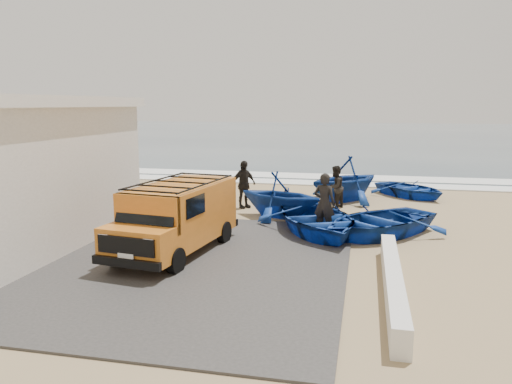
{
  "coord_description": "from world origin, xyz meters",
  "views": [
    {
      "loc": [
        4.32,
        -13.73,
        4.08
      ],
      "look_at": [
        0.8,
        2.2,
        1.2
      ],
      "focal_mm": 35.0,
      "sensor_mm": 36.0,
      "label": 1
    }
  ],
  "objects_px": {
    "boat_mid_left": "(280,195)",
    "fisherman_middle": "(335,187)",
    "van": "(177,215)",
    "parapet": "(393,282)",
    "boat_near_left": "(317,219)",
    "boat_far_right": "(410,189)",
    "boat_near_right": "(377,222)",
    "fisherman_back": "(244,184)",
    "boat_far_left": "(345,179)",
    "fisherman_front": "(324,203)"
  },
  "relations": [
    {
      "from": "boat_mid_left",
      "to": "fisherman_middle",
      "type": "distance_m",
      "value": 2.77
    },
    {
      "from": "van",
      "to": "boat_mid_left",
      "type": "relative_size",
      "value": 1.52
    },
    {
      "from": "parapet",
      "to": "van",
      "type": "relative_size",
      "value": 1.24
    },
    {
      "from": "boat_near_left",
      "to": "boat_far_right",
      "type": "relative_size",
      "value": 1.3
    },
    {
      "from": "boat_near_right",
      "to": "fisherman_back",
      "type": "distance_m",
      "value": 6.06
    },
    {
      "from": "fisherman_back",
      "to": "boat_near_left",
      "type": "bearing_deg",
      "value": -94.23
    },
    {
      "from": "van",
      "to": "boat_mid_left",
      "type": "bearing_deg",
      "value": 75.42
    },
    {
      "from": "boat_near_right",
      "to": "boat_far_left",
      "type": "height_order",
      "value": "boat_far_left"
    },
    {
      "from": "parapet",
      "to": "boat_near_left",
      "type": "height_order",
      "value": "boat_near_left"
    },
    {
      "from": "boat_mid_left",
      "to": "boat_far_right",
      "type": "bearing_deg",
      "value": -24.16
    },
    {
      "from": "parapet",
      "to": "boat_far_right",
      "type": "bearing_deg",
      "value": 83.84
    },
    {
      "from": "fisherman_front",
      "to": "fisherman_back",
      "type": "height_order",
      "value": "fisherman_front"
    },
    {
      "from": "boat_near_left",
      "to": "fisherman_back",
      "type": "relative_size",
      "value": 2.4
    },
    {
      "from": "fisherman_front",
      "to": "boat_far_left",
      "type": "bearing_deg",
      "value": -78.16
    },
    {
      "from": "boat_near_left",
      "to": "boat_far_right",
      "type": "xyz_separation_m",
      "value": [
        3.43,
        7.3,
        -0.11
      ]
    },
    {
      "from": "van",
      "to": "fisherman_front",
      "type": "xyz_separation_m",
      "value": [
        3.8,
        3.01,
        -0.09
      ]
    },
    {
      "from": "boat_near_left",
      "to": "parapet",
      "type": "bearing_deg",
      "value": -90.1
    },
    {
      "from": "parapet",
      "to": "fisherman_back",
      "type": "relative_size",
      "value": 3.17
    },
    {
      "from": "boat_far_left",
      "to": "fisherman_back",
      "type": "relative_size",
      "value": 1.93
    },
    {
      "from": "boat_far_left",
      "to": "fisherman_middle",
      "type": "bearing_deg",
      "value": -58.93
    },
    {
      "from": "boat_near_right",
      "to": "boat_mid_left",
      "type": "bearing_deg",
      "value": -166.99
    },
    {
      "from": "boat_near_left",
      "to": "fisherman_back",
      "type": "bearing_deg",
      "value": 109.55
    },
    {
      "from": "parapet",
      "to": "fisherman_back",
      "type": "distance_m",
      "value": 9.81
    },
    {
      "from": "van",
      "to": "fisherman_middle",
      "type": "bearing_deg",
      "value": 68.52
    },
    {
      "from": "fisherman_middle",
      "to": "boat_near_left",
      "type": "bearing_deg",
      "value": 22.89
    },
    {
      "from": "boat_mid_left",
      "to": "fisherman_middle",
      "type": "relative_size",
      "value": 1.87
    },
    {
      "from": "van",
      "to": "fisherman_front",
      "type": "relative_size",
      "value": 2.48
    },
    {
      "from": "boat_near_left",
      "to": "fisherman_middle",
      "type": "relative_size",
      "value": 2.68
    },
    {
      "from": "boat_near_right",
      "to": "boat_far_left",
      "type": "xyz_separation_m",
      "value": [
        -1.25,
        5.58,
        0.51
      ]
    },
    {
      "from": "van",
      "to": "boat_far_right",
      "type": "relative_size",
      "value": 1.38
    },
    {
      "from": "van",
      "to": "fisherman_middle",
      "type": "distance_m",
      "value": 8.01
    },
    {
      "from": "parapet",
      "to": "van",
      "type": "height_order",
      "value": "van"
    },
    {
      "from": "boat_mid_left",
      "to": "fisherman_front",
      "type": "relative_size",
      "value": 1.63
    },
    {
      "from": "van",
      "to": "boat_near_right",
      "type": "relative_size",
      "value": 1.11
    },
    {
      "from": "fisherman_back",
      "to": "boat_far_left",
      "type": "bearing_deg",
      "value": -16.49
    },
    {
      "from": "boat_mid_left",
      "to": "fisherman_middle",
      "type": "height_order",
      "value": "fisherman_middle"
    },
    {
      "from": "parapet",
      "to": "boat_near_left",
      "type": "xyz_separation_m",
      "value": [
        -2.12,
        4.78,
        0.2
      ]
    },
    {
      "from": "boat_near_right",
      "to": "fisherman_front",
      "type": "relative_size",
      "value": 2.24
    },
    {
      "from": "parapet",
      "to": "fisherman_middle",
      "type": "bearing_deg",
      "value": 101.48
    },
    {
      "from": "boat_far_right",
      "to": "fisherman_back",
      "type": "xyz_separation_m",
      "value": [
        -6.67,
        -3.89,
        0.58
      ]
    },
    {
      "from": "boat_far_right",
      "to": "fisherman_middle",
      "type": "relative_size",
      "value": 2.06
    },
    {
      "from": "parapet",
      "to": "fisherman_middle",
      "type": "relative_size",
      "value": 3.53
    },
    {
      "from": "boat_near_left",
      "to": "boat_far_left",
      "type": "relative_size",
      "value": 1.25
    },
    {
      "from": "boat_near_right",
      "to": "boat_far_left",
      "type": "distance_m",
      "value": 5.74
    },
    {
      "from": "boat_far_right",
      "to": "fisherman_middle",
      "type": "height_order",
      "value": "fisherman_middle"
    },
    {
      "from": "fisherman_middle",
      "to": "fisherman_back",
      "type": "bearing_deg",
      "value": -51.42
    },
    {
      "from": "van",
      "to": "boat_far_left",
      "type": "distance_m",
      "value": 9.61
    },
    {
      "from": "boat_far_right",
      "to": "fisherman_front",
      "type": "relative_size",
      "value": 1.8
    },
    {
      "from": "boat_far_left",
      "to": "fisherman_back",
      "type": "height_order",
      "value": "boat_far_left"
    },
    {
      "from": "van",
      "to": "fisherman_back",
      "type": "distance_m",
      "value": 6.3
    }
  ]
}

